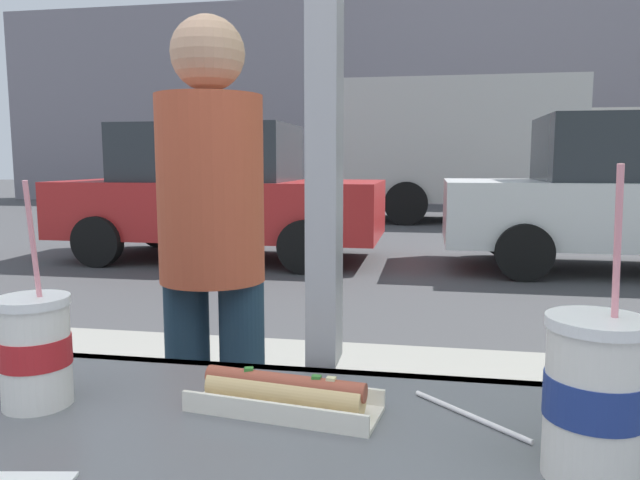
% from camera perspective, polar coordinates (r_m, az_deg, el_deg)
% --- Properties ---
extents(ground_plane, '(60.00, 60.00, 0.00)m').
position_cam_1_polar(ground_plane, '(8.99, 9.05, -1.08)').
color(ground_plane, '#424244').
extents(sidewalk_strip, '(16.00, 2.80, 0.12)m').
position_cam_1_polar(sidewalk_strip, '(2.80, 6.04, -19.45)').
color(sidewalk_strip, gray).
rests_on(sidewalk_strip, ground).
extents(building_facade_far, '(28.00, 1.20, 6.28)m').
position_cam_1_polar(building_facade_far, '(19.46, 9.93, 12.72)').
color(building_facade_far, gray).
rests_on(building_facade_far, ground).
extents(soda_cup_left, '(0.10, 0.10, 0.31)m').
position_cam_1_polar(soda_cup_left, '(0.92, -25.30, -9.30)').
color(soda_cup_left, white).
rests_on(soda_cup_left, window_counter).
extents(soda_cup_right, '(0.10, 0.10, 0.33)m').
position_cam_1_polar(soda_cup_right, '(0.71, 24.46, -13.22)').
color(soda_cup_right, silver).
rests_on(soda_cup_right, window_counter).
extents(hotdog_tray_near, '(0.27, 0.13, 0.05)m').
position_cam_1_polar(hotdog_tray_near, '(0.84, -3.40, -14.31)').
color(hotdog_tray_near, silver).
rests_on(hotdog_tray_near, window_counter).
extents(loose_straw, '(0.14, 0.14, 0.01)m').
position_cam_1_polar(loose_straw, '(0.84, 13.92, -15.77)').
color(loose_straw, white).
rests_on(loose_straw, window_counter).
extents(parked_car_red, '(4.28, 1.97, 1.80)m').
position_cam_1_polar(parked_car_red, '(8.27, -9.59, 4.45)').
color(parked_car_red, red).
rests_on(parked_car_red, ground).
extents(parked_car_white, '(4.49, 1.94, 1.86)m').
position_cam_1_polar(parked_car_white, '(8.16, 27.82, 3.83)').
color(parked_car_white, silver).
rests_on(parked_car_white, ground).
extents(box_truck, '(6.90, 2.44, 3.02)m').
position_cam_1_polar(box_truck, '(13.77, 15.36, 8.54)').
color(box_truck, beige).
rests_on(box_truck, ground).
extents(pedestrian, '(0.32, 0.32, 1.63)m').
position_cam_1_polar(pedestrian, '(1.88, -10.14, -0.98)').
color(pedestrian, '#1F384D').
rests_on(pedestrian, sidewalk_strip).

